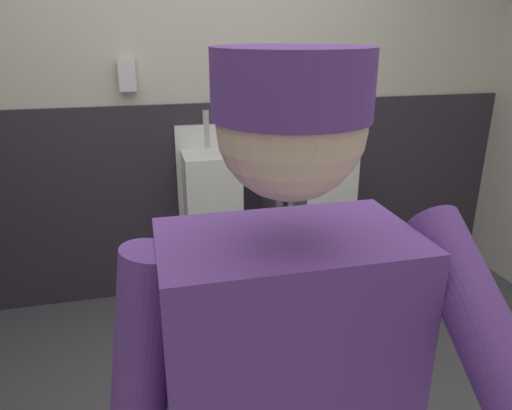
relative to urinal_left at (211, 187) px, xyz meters
name	(u,v)px	position (x,y,z in m)	size (l,w,h in m)	color
wall_back	(201,78)	(-0.01, 0.22, 0.65)	(4.80, 0.12, 2.85)	beige
wainscot_band_back	(207,200)	(-0.01, 0.14, -0.14)	(4.20, 0.03, 1.28)	#2D2833
urinal_left	(211,187)	(0.00, 0.00, 0.00)	(0.40, 0.34, 1.24)	white
urinal_middle	(323,178)	(0.75, 0.00, 0.00)	(0.40, 0.34, 1.24)	white
privacy_divider_panel	(271,159)	(0.38, -0.07, 0.17)	(0.04, 0.40, 0.90)	#4C4C51
soap_dispenser	(127,75)	(-0.45, 0.12, 0.68)	(0.10, 0.07, 0.18)	silver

